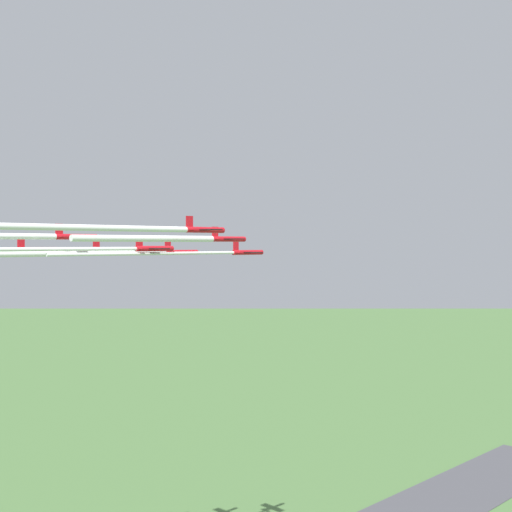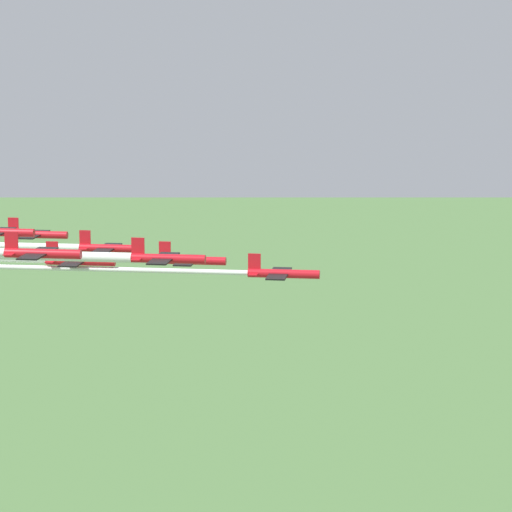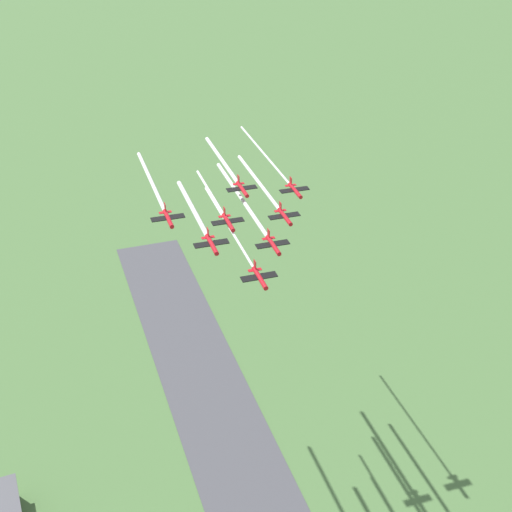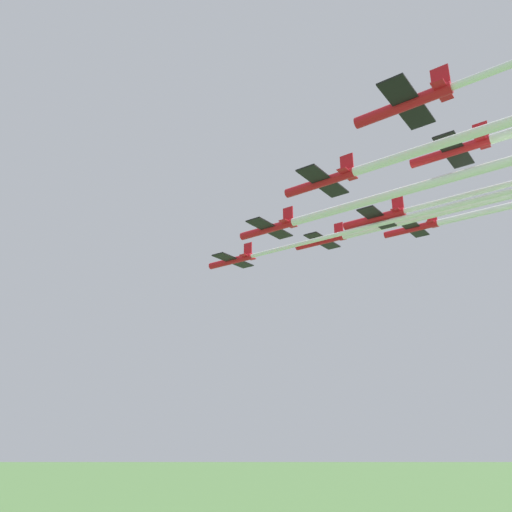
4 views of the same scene
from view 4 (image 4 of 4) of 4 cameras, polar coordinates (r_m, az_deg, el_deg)
name	(u,v)px [view 4 (image 4 of 4)]	position (r m, az deg, el deg)	size (l,w,h in m)	color
jet_0	(232,261)	(94.25, -2.73, -0.53)	(9.56, 10.09, 3.37)	red
jet_1	(269,229)	(79.63, 1.46, 3.13)	(9.56, 10.09, 3.37)	red
jet_2	(321,241)	(94.31, 7.48, 1.71)	(9.56, 10.09, 3.37)	red
jet_3	(322,182)	(66.13, 7.51, 8.38)	(9.56, 10.09, 3.37)	red
jet_4	(376,218)	(80.53, 13.53, 4.23)	(9.56, 10.09, 3.37)	red
jet_5	(413,228)	(96.89, 17.46, 3.02)	(9.56, 10.09, 3.37)	red
jet_6	(405,104)	(54.78, 16.66, 16.26)	(9.56, 10.09, 3.37)	red
jet_7	(452,151)	(70.39, 21.50, 11.10)	(9.56, 10.09, 3.37)	red
smoke_trail_0	(381,224)	(79.84, 14.06, 3.59)	(5.26, 50.19, 0.72)	white
smoke_trail_1	(470,172)	(68.38, 23.24, 8.76)	(5.91, 52.20, 1.20)	white
smoke_trail_2	(442,212)	(86.58, 20.45, 4.77)	(4.51, 35.39, 1.33)	white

